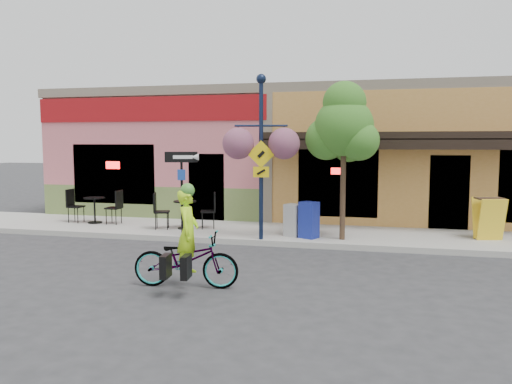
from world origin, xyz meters
The scene contains 14 objects.
ground centered at (0.00, 0.00, 0.00)m, with size 90.00×90.00×0.00m, color #2D2D30.
sidewalk centered at (0.00, 2.00, 0.07)m, with size 24.00×3.00×0.15m, color #9E9B93.
curb centered at (0.00, 0.55, 0.07)m, with size 24.00×0.12×0.15m, color #A8A59E.
building centered at (0.00, 7.50, 2.25)m, with size 18.20×8.20×4.50m, color #C6616A, non-canonical shape.
bicycle centered at (-1.06, -3.39, 0.52)m, with size 0.68×1.96×1.03m, color maroon.
cyclist_rider centered at (-1.01, -3.39, 0.79)m, with size 0.57×0.38×1.57m, color #BDFF1A.
lamp_post centered at (-0.56, 0.65, 2.27)m, with size 1.36×0.54×4.25m, color #101A33, non-canonical shape.
one_way_sign centered at (-2.74, 0.65, 1.28)m, with size 0.87×0.19×2.27m, color black, non-canonical shape.
cafe_set_left centered at (-6.19, 1.99, 0.68)m, with size 1.76×0.88×1.06m, color black, non-canonical shape.
cafe_set_right centered at (-3.08, 1.71, 0.68)m, with size 1.78×0.89×1.07m, color black, non-canonical shape.
newspaper_box_blue centered at (0.63, 1.12, 0.63)m, with size 0.43×0.38×0.96m, color navy, non-canonical shape.
newspaper_box_grey centered at (0.18, 1.29, 0.58)m, with size 0.40×0.36×0.86m, color #A1A1A1, non-canonical shape.
street_tree centered at (1.50, 1.12, 2.21)m, with size 1.61×1.61×4.11m, color #3D7A26, non-canonical shape.
sandwich_board centered at (5.24, 1.80, 0.70)m, with size 0.66×0.48×1.10m, color yellow, non-canonical shape.
Camera 1 is at (2.28, -11.84, 2.67)m, focal length 35.00 mm.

